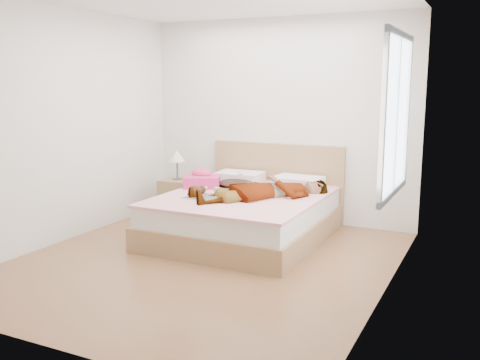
{
  "coord_description": "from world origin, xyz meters",
  "views": [
    {
      "loc": [
        2.59,
        -4.47,
        1.78
      ],
      "look_at": [
        0.0,
        0.85,
        0.7
      ],
      "focal_mm": 40.0,
      "sensor_mm": 36.0,
      "label": 1
    }
  ],
  "objects_px": {
    "phone": "(239,173)",
    "coffee_mug": "(217,191)",
    "magazine": "(206,197)",
    "woman": "(264,187)",
    "towel": "(202,179)",
    "nightstand": "(178,195)",
    "bed": "(247,213)",
    "plush_toy": "(196,191)"
  },
  "relations": [
    {
      "from": "bed",
      "to": "coffee_mug",
      "type": "distance_m",
      "value": 0.45
    },
    {
      "from": "nightstand",
      "to": "magazine",
      "type": "bearing_deg",
      "value": -42.76
    },
    {
      "from": "phone",
      "to": "coffee_mug",
      "type": "distance_m",
      "value": 0.57
    },
    {
      "from": "coffee_mug",
      "to": "plush_toy",
      "type": "distance_m",
      "value": 0.26
    },
    {
      "from": "woman",
      "to": "nightstand",
      "type": "distance_m",
      "value": 1.57
    },
    {
      "from": "coffee_mug",
      "to": "nightstand",
      "type": "bearing_deg",
      "value": 146.17
    },
    {
      "from": "woman",
      "to": "towel",
      "type": "bearing_deg",
      "value": -149.21
    },
    {
      "from": "plush_toy",
      "to": "nightstand",
      "type": "distance_m",
      "value": 1.19
    },
    {
      "from": "phone",
      "to": "bed",
      "type": "xyz_separation_m",
      "value": [
        0.26,
        -0.33,
        -0.41
      ]
    },
    {
      "from": "bed",
      "to": "plush_toy",
      "type": "bearing_deg",
      "value": -134.19
    },
    {
      "from": "woman",
      "to": "phone",
      "type": "distance_m",
      "value": 0.64
    },
    {
      "from": "woman",
      "to": "nightstand",
      "type": "height_order",
      "value": "nightstand"
    },
    {
      "from": "coffee_mug",
      "to": "plush_toy",
      "type": "xyz_separation_m",
      "value": [
        -0.15,
        -0.21,
        0.03
      ]
    },
    {
      "from": "woman",
      "to": "coffee_mug",
      "type": "height_order",
      "value": "woman"
    },
    {
      "from": "woman",
      "to": "towel",
      "type": "relative_size",
      "value": 3.12
    },
    {
      "from": "towel",
      "to": "nightstand",
      "type": "relative_size",
      "value": 0.59
    },
    {
      "from": "magazine",
      "to": "phone",
      "type": "bearing_deg",
      "value": 86.46
    },
    {
      "from": "towel",
      "to": "coffee_mug",
      "type": "distance_m",
      "value": 0.54
    },
    {
      "from": "towel",
      "to": "plush_toy",
      "type": "distance_m",
      "value": 0.62
    },
    {
      "from": "magazine",
      "to": "woman",
      "type": "bearing_deg",
      "value": 33.26
    },
    {
      "from": "woman",
      "to": "nightstand",
      "type": "relative_size",
      "value": 1.84
    },
    {
      "from": "magazine",
      "to": "bed",
      "type": "bearing_deg",
      "value": 54.8
    },
    {
      "from": "coffee_mug",
      "to": "plush_toy",
      "type": "height_order",
      "value": "plush_toy"
    },
    {
      "from": "towel",
      "to": "coffee_mug",
      "type": "height_order",
      "value": "towel"
    },
    {
      "from": "magazine",
      "to": "coffee_mug",
      "type": "distance_m",
      "value": 0.21
    },
    {
      "from": "towel",
      "to": "plush_toy",
      "type": "height_order",
      "value": "towel"
    },
    {
      "from": "towel",
      "to": "coffee_mug",
      "type": "bearing_deg",
      "value": -40.98
    },
    {
      "from": "woman",
      "to": "phone",
      "type": "bearing_deg",
      "value": -175.34
    },
    {
      "from": "woman",
      "to": "towel",
      "type": "xyz_separation_m",
      "value": [
        -0.92,
        0.2,
        -0.02
      ]
    },
    {
      "from": "plush_toy",
      "to": "nightstand",
      "type": "bearing_deg",
      "value": 133.17
    },
    {
      "from": "woman",
      "to": "plush_toy",
      "type": "xyz_separation_m",
      "value": [
        -0.67,
        -0.36,
        -0.05
      ]
    },
    {
      "from": "magazine",
      "to": "nightstand",
      "type": "relative_size",
      "value": 0.54
    },
    {
      "from": "phone",
      "to": "towel",
      "type": "bearing_deg",
      "value": 158.24
    },
    {
      "from": "phone",
      "to": "bed",
      "type": "bearing_deg",
      "value": -98.32
    },
    {
      "from": "nightstand",
      "to": "coffee_mug",
      "type": "bearing_deg",
      "value": -33.83
    },
    {
      "from": "towel",
      "to": "nightstand",
      "type": "height_order",
      "value": "nightstand"
    },
    {
      "from": "towel",
      "to": "nightstand",
      "type": "distance_m",
      "value": 0.68
    },
    {
      "from": "bed",
      "to": "nightstand",
      "type": "xyz_separation_m",
      "value": [
        -1.22,
        0.41,
        0.02
      ]
    },
    {
      "from": "phone",
      "to": "plush_toy",
      "type": "distance_m",
      "value": 0.79
    },
    {
      "from": "nightstand",
      "to": "towel",
      "type": "bearing_deg",
      "value": -27.45
    },
    {
      "from": "woman",
      "to": "bed",
      "type": "bearing_deg",
      "value": -153.63
    },
    {
      "from": "coffee_mug",
      "to": "plush_toy",
      "type": "bearing_deg",
      "value": -125.93
    }
  ]
}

